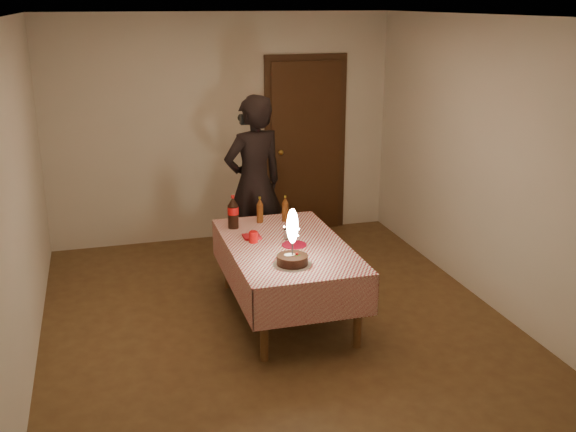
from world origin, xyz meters
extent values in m
cube|color=brown|center=(0.00, 0.00, 0.00)|extent=(4.00, 4.50, 0.01)
cube|color=beige|center=(0.00, 2.25, 1.30)|extent=(4.00, 0.04, 2.60)
cube|color=beige|center=(0.00, -2.25, 1.30)|extent=(4.00, 0.04, 2.60)
cube|color=beige|center=(-2.00, 0.00, 1.30)|extent=(0.04, 4.50, 2.60)
cube|color=beige|center=(2.00, 0.00, 1.30)|extent=(0.04, 4.50, 2.60)
cube|color=silver|center=(0.00, 0.00, 2.60)|extent=(4.00, 4.50, 0.04)
cube|color=#472814|center=(1.00, 2.22, 1.02)|extent=(0.85, 0.05, 2.05)
sphere|color=#B28C33|center=(0.68, 2.17, 1.00)|extent=(0.06, 0.06, 0.06)
cube|color=brown|center=(0.13, -0.01, 0.64)|extent=(0.90, 1.60, 0.04)
cylinder|color=brown|center=(-0.26, -0.75, 0.31)|extent=(0.07, 0.07, 0.62)
cylinder|color=brown|center=(0.52, -0.75, 0.31)|extent=(0.07, 0.07, 0.62)
cylinder|color=brown|center=(-0.26, 0.73, 0.31)|extent=(0.07, 0.07, 0.62)
cylinder|color=brown|center=(0.52, 0.73, 0.31)|extent=(0.07, 0.07, 0.62)
cube|color=white|center=(0.13, -0.01, 0.67)|extent=(1.02, 1.72, 0.01)
cube|color=white|center=(0.13, -0.86, 0.49)|extent=(1.02, 0.01, 0.34)
cube|color=white|center=(0.13, 0.84, 0.49)|extent=(1.02, 0.01, 0.34)
cube|color=white|center=(-0.38, -0.01, 0.49)|extent=(0.01, 1.72, 0.34)
cube|color=white|center=(0.63, -0.01, 0.49)|extent=(0.01, 1.72, 0.34)
cylinder|color=white|center=(0.04, -0.49, 0.68)|extent=(0.32, 0.32, 0.01)
cylinder|color=black|center=(0.04, -0.49, 0.72)|extent=(0.25, 0.25, 0.08)
cylinder|color=white|center=(0.02, -0.47, 0.76)|extent=(0.07, 0.07, 0.00)
sphere|color=red|center=(0.08, -0.50, 0.77)|extent=(0.02, 0.02, 0.02)
cube|color=#19721E|center=(0.09, -0.51, 0.76)|extent=(0.02, 0.01, 0.00)
cube|color=#19721E|center=(0.07, -0.51, 0.76)|extent=(0.01, 0.02, 0.00)
cylinder|color=#262628|center=(0.04, -0.49, 0.82)|extent=(0.01, 0.01, 0.12)
ellipsoid|color=#FFF2BF|center=(0.04, -0.49, 1.01)|extent=(0.09, 0.09, 0.29)
sphere|color=white|center=(0.04, -0.49, 0.90)|extent=(0.04, 0.04, 0.04)
cylinder|color=#AA0B27|center=(0.19, -0.06, 0.68)|extent=(0.22, 0.22, 0.01)
cylinder|color=red|center=(-0.14, 0.11, 0.73)|extent=(0.08, 0.08, 0.10)
cylinder|color=silver|center=(0.18, 0.12, 0.72)|extent=(0.07, 0.07, 0.09)
cube|color=red|center=(-0.13, 0.24, 0.69)|extent=(0.15, 0.15, 0.02)
cylinder|color=black|center=(-0.23, 0.55, 0.79)|extent=(0.10, 0.10, 0.22)
cylinder|color=red|center=(-0.23, 0.55, 0.85)|extent=(0.10, 0.10, 0.07)
cone|color=black|center=(-0.23, 0.55, 0.94)|extent=(0.10, 0.10, 0.08)
cylinder|color=red|center=(-0.23, 0.55, 0.98)|extent=(0.03, 0.03, 0.02)
cylinder|color=#5D2D0F|center=(0.05, 0.64, 0.77)|extent=(0.06, 0.06, 0.18)
cone|color=#5D2D0F|center=(0.05, 0.64, 0.89)|extent=(0.06, 0.06, 0.06)
cylinder|color=olive|center=(0.05, 0.64, 0.92)|extent=(0.02, 0.02, 0.02)
cylinder|color=#5D2D0F|center=(0.29, 0.62, 0.77)|extent=(0.06, 0.06, 0.18)
cone|color=#5D2D0F|center=(0.29, 0.62, 0.89)|extent=(0.06, 0.06, 0.06)
cylinder|color=olive|center=(0.29, 0.62, 0.92)|extent=(0.02, 0.02, 0.02)
imported|color=black|center=(0.12, 1.16, 0.92)|extent=(0.77, 0.62, 1.83)
cube|color=black|center=(0.08, 1.29, 1.57)|extent=(0.15, 0.12, 0.10)
cylinder|color=black|center=(0.05, 1.36, 1.57)|extent=(0.10, 0.10, 0.08)
camera|label=1|loc=(-1.38, -5.34, 2.72)|focal=42.00mm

